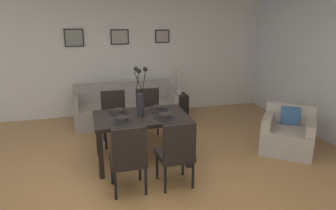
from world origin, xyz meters
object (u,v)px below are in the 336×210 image
object	(u,v)px
dining_table	(141,121)
bowl_far_right	(158,108)
framed_picture_center	(120,37)
framed_picture_right	(162,36)
sofa	(125,109)
dining_chair_near_left	(128,156)
bowl_far_left	(164,116)
dining_chair_near_right	(114,115)
side_table	(179,106)
framed_picture_left	(74,38)
bowl_near_right	(118,111)
dining_chair_far_left	(177,151)
bowl_near_left	(122,119)
centerpiece_vase	(141,97)
dining_chair_far_right	(149,112)
armchair	(288,134)
table_lamp	(179,78)

from	to	relation	value
dining_table	bowl_far_right	xyz separation A→B (m)	(0.31, 0.21, 0.13)
framed_picture_center	framed_picture_right	distance (m)	0.95
sofa	dining_chair_near_left	bearing A→B (deg)	-96.32
dining_table	bowl_far_left	distance (m)	0.40
dining_chair_near_right	bowl_far_right	distance (m)	0.95
side_table	framed_picture_left	size ratio (longest dim) A/B	1.31
dining_table	framed_picture_left	size ratio (longest dim) A/B	3.52
bowl_near_right	dining_chair_far_left	bearing A→B (deg)	-60.39
bowl_near_left	bowl_far_left	world-z (taller)	same
dining_table	bowl_near_right	distance (m)	0.40
centerpiece_vase	framed_picture_center	distance (m)	2.62
centerpiece_vase	dining_chair_near_right	bearing A→B (deg)	111.12
bowl_far_left	dining_chair_far_left	bearing A→B (deg)	-90.78
framed_picture_center	framed_picture_right	world-z (taller)	framed_picture_center
dining_chair_near_right	framed_picture_left	distance (m)	2.16
bowl_far_left	sofa	distance (m)	2.18
dining_chair_far_right	bowl_near_right	world-z (taller)	dining_chair_far_right
dining_chair_near_right	dining_chair_far_left	size ratio (longest dim) A/B	1.00
dining_chair_near_left	bowl_near_left	world-z (taller)	dining_chair_near_left
dining_chair_far_right	bowl_far_right	xyz separation A→B (m)	(0.02, -0.65, 0.27)
dining_chair_near_right	framed_picture_center	world-z (taller)	framed_picture_center
dining_chair_near_right	centerpiece_vase	distance (m)	1.05
dining_chair_far_left	armchair	bearing A→B (deg)	17.18
dining_chair_near_right	bowl_near_left	world-z (taller)	dining_chair_near_right
dining_chair_far_left	bowl_near_right	distance (m)	1.29
dining_chair_near_left	dining_chair_far_right	size ratio (longest dim) A/B	1.00
dining_chair_far_right	bowl_far_right	size ratio (longest dim) A/B	5.41
dining_chair_near_right	dining_chair_far_right	world-z (taller)	same
dining_chair_near_left	table_lamp	distance (m)	3.20
framed_picture_left	framed_picture_center	world-z (taller)	framed_picture_left
dining_chair_near_right	bowl_far_right	size ratio (longest dim) A/B	5.41
dining_table	table_lamp	xyz separation A→B (m)	(1.18, 1.93, 0.24)
centerpiece_vase	framed_picture_center	bearing A→B (deg)	90.02
bowl_near_left	sofa	bearing A→B (deg)	81.73
sofa	centerpiece_vase	bearing A→B (deg)	-89.67
dining_chair_far_right	framed_picture_left	xyz separation A→B (m)	(-1.25, 1.67, 1.23)
side_table	armchair	distance (m)	2.50
armchair	framed_picture_center	bearing A→B (deg)	131.58
dining_chair_far_right	table_lamp	xyz separation A→B (m)	(0.88, 1.07, 0.38)
side_table	framed_picture_right	bearing A→B (deg)	110.45
dining_chair_near_right	centerpiece_vase	size ratio (longest dim) A/B	1.25
dining_chair_near_right	dining_chair_far_left	xyz separation A→B (m)	(0.64, -1.74, 0.00)
dining_table	framed_picture_left	distance (m)	2.91
bowl_near_left	bowl_near_right	xyz separation A→B (m)	(0.00, 0.42, 0.00)
dining_chair_far_left	armchair	xyz separation A→B (m)	(2.14, 0.66, -0.23)
dining_table	table_lamp	size ratio (longest dim) A/B	2.75
table_lamp	dining_chair_far_right	bearing A→B (deg)	-129.26
bowl_near_right	table_lamp	size ratio (longest dim) A/B	0.33
bowl_far_left	framed_picture_right	size ratio (longest dim) A/B	0.52
bowl_far_right	framed_picture_right	world-z (taller)	framed_picture_right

